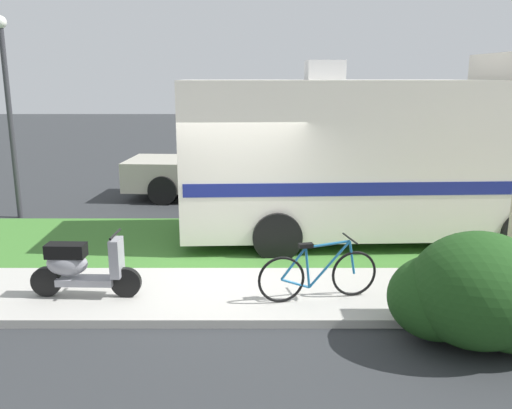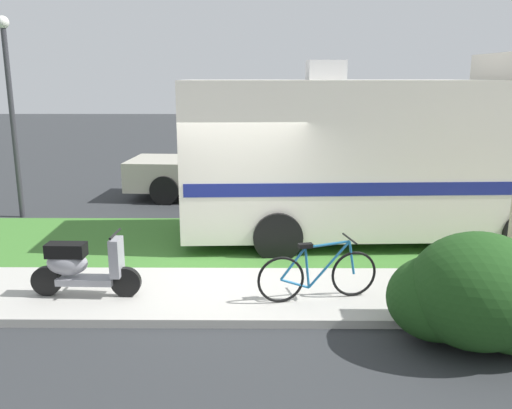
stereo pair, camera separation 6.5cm
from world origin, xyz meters
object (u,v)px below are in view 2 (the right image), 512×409
Objects in this scene: bicycle at (318,274)px; pickup_truck_near at (249,162)px; scooter at (81,266)px; street_lamp_post at (11,100)px; motorhome_rv at (388,155)px.

bicycle is 7.31m from pickup_truck_near.
bicycle is at bearing -1.69° from scooter.
scooter is 3.44m from bicycle.
street_lamp_post is (-3.06, 4.99, 2.17)m from scooter.
scooter is at bearing -148.34° from motorhome_rv.
motorhome_rv is at bearing -54.62° from pickup_truck_near.
street_lamp_post is at bearing 121.52° from scooter.
street_lamp_post is at bearing 141.90° from bicycle.
pickup_truck_near reaches higher than bicycle.
pickup_truck_near is (2.30, 7.11, 0.41)m from scooter.
motorhome_rv is 1.44× the size of pickup_truck_near.
scooter is 0.92× the size of bicycle.
motorhome_rv is at bearing 62.73° from bicycle.
street_lamp_post reaches higher than motorhome_rv.
street_lamp_post is at bearing 167.32° from motorhome_rv.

